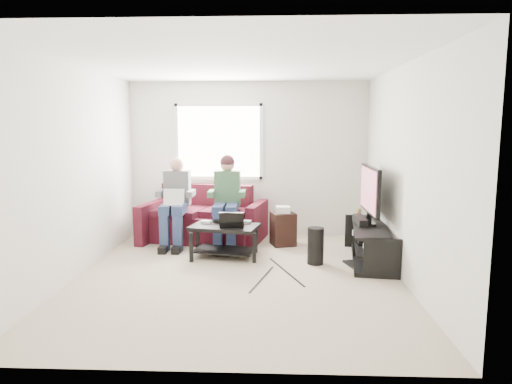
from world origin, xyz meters
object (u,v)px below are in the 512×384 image
coffee_table (225,234)px  tv_stand (370,245)px  sofa (205,220)px  tv (370,191)px  subwoofer (316,246)px  end_table (283,228)px

coffee_table → tv_stand: tv_stand is taller
tv_stand → sofa: bearing=156.1°
tv → subwoofer: 1.07m
sofa → tv_stand: bearing=-23.9°
coffee_table → end_table: size_ratio=1.67×
sofa → tv_stand: 2.70m
sofa → end_table: sofa is taller
coffee_table → end_table: bearing=40.0°
tv_stand → subwoofer: size_ratio=3.14×
tv_stand → end_table: size_ratio=2.55×
tv_stand → subwoofer: bearing=-168.1°
tv → end_table: tv is taller
coffee_table → tv_stand: bearing=-3.2°
subwoofer → end_table: (-0.42, 0.98, 0.03)m
sofa → end_table: bearing=-12.0°
coffee_table → subwoofer: subwoofer is taller
subwoofer → tv_stand: bearing=11.9°
tv_stand → subwoofer: tv_stand is taller
coffee_table → tv: size_ratio=0.94×
tv → end_table: (-1.18, 0.72, -0.69)m
coffee_table → subwoofer: bearing=-12.1°
tv → end_table: bearing=148.6°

